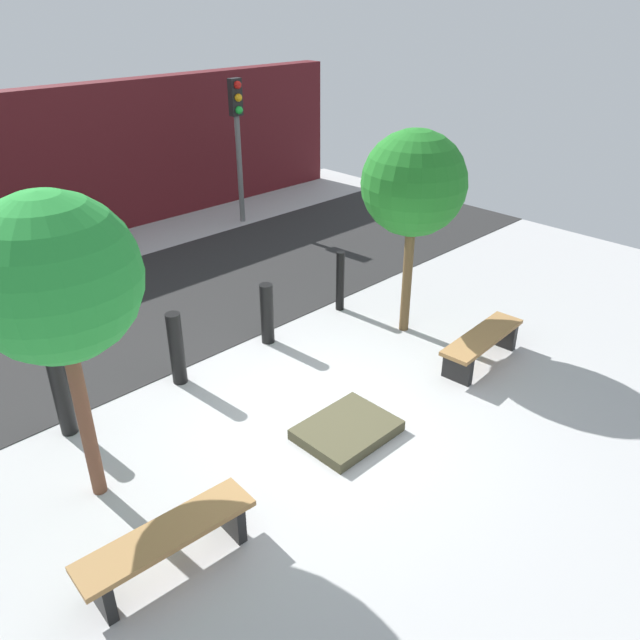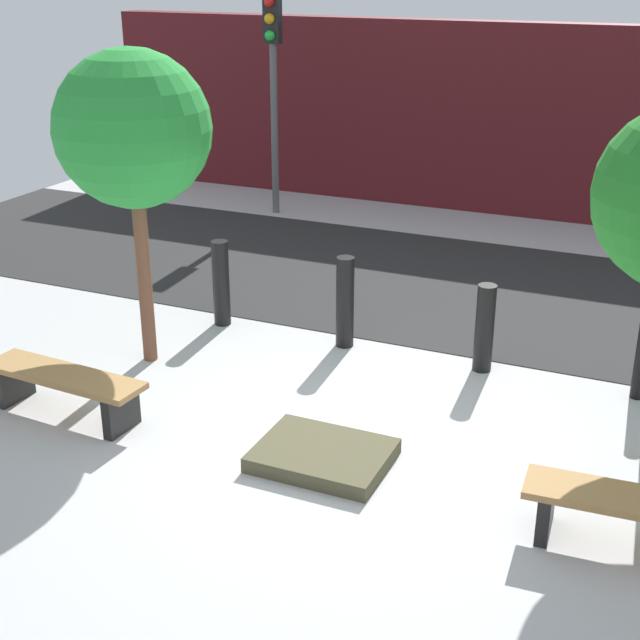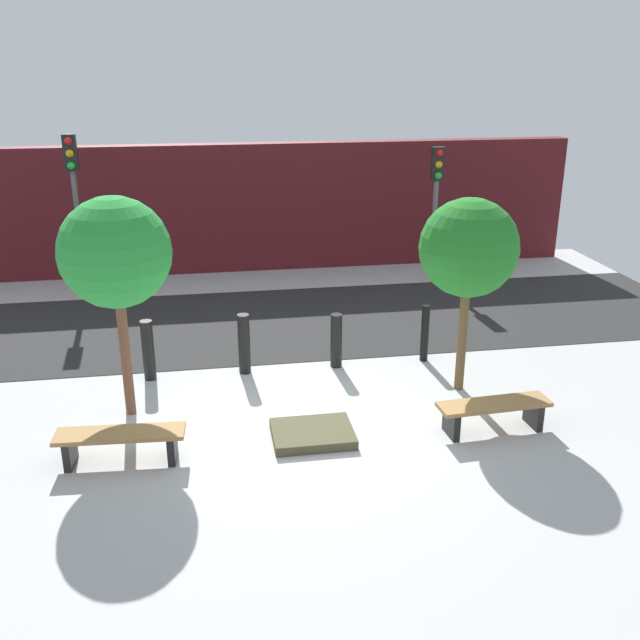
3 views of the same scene
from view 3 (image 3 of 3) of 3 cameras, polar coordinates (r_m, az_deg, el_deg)
ground_plane at (r=10.83m, az=-1.00°, el=-8.19°), size 18.00×18.00×0.00m
road_strip at (r=14.80m, az=-3.50°, el=-0.16°), size 18.00×4.30×0.01m
building_facade at (r=18.32m, az=-5.00°, el=8.97°), size 16.20×0.50×3.19m
bench_left at (r=10.07m, az=-15.67°, el=-9.26°), size 1.74×0.54×0.45m
bench_right at (r=10.77m, az=13.72°, el=-7.04°), size 1.69×0.54×0.46m
planter_bed at (r=10.38m, az=-0.60°, el=-9.09°), size 1.16×0.90×0.14m
tree_behind_left_bench at (r=10.58m, az=-16.08°, el=5.13°), size 1.61×1.61×3.36m
tree_behind_right_bench at (r=11.29m, az=11.82°, el=5.60°), size 1.55×1.55×3.18m
bollard_far_left at (r=12.35m, az=-13.58°, el=-2.37°), size 0.20×0.20×1.05m
bollard_left at (r=12.32m, az=-6.09°, el=-1.91°), size 0.20×0.20×1.07m
bollard_center at (r=12.51m, az=1.31°, el=-1.66°), size 0.20×0.20×0.98m
bollard_right at (r=12.88m, az=8.39°, el=-1.05°), size 0.14×0.14×1.05m
traffic_light_west at (r=16.68m, az=-19.06°, el=10.03°), size 0.28×0.27×3.63m
traffic_light_mid_west at (r=17.39m, az=9.28°, el=10.31°), size 0.28×0.27×3.20m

